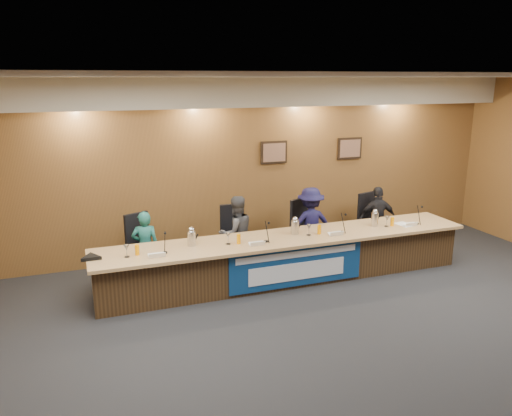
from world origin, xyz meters
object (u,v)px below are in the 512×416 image
Objects in this scene: panelist_b at (236,233)px; carafe_mid at (295,227)px; panelist_c at (310,224)px; carafe_left at (192,239)px; office_chair_b at (235,241)px; office_chair_c at (307,233)px; office_chair_d at (374,225)px; panelist_a at (145,247)px; banner at (297,266)px; panelist_d at (377,219)px; office_chair_a at (145,251)px; speakerphone at (91,257)px; carafe_right at (375,219)px; dais_body at (286,259)px.

panelist_b is 1.04m from carafe_mid.
carafe_left is at bearing 21.49° from panelist_c.
office_chair_b is 1.00× the size of office_chair_c.
office_chair_d is 3.79m from carafe_left.
panelist_a is 5.40× the size of carafe_mid.
banner is 9.73× the size of carafe_left.
carafe_mid is (-2.00, -0.66, 0.24)m from panelist_d.
office_chair_d is (2.78, 0.10, -0.17)m from panelist_b.
office_chair_a is (-1.52, 0.10, -0.17)m from panelist_b.
panelist_c reaches higher than panelist_d.
office_chair_a is 1.00× the size of office_chair_b.
banner is 1.70× the size of panelist_b.
panelist_a is at bearing 164.04° from carafe_mid.
panelist_b is at bearing 11.17° from panelist_d.
speakerphone is (-2.98, 0.37, 0.40)m from banner.
office_chair_b is at bearing 9.11° from panelist_d.
banner is at bearing -145.52° from office_chair_c.
carafe_mid is (2.30, -0.66, 0.27)m from panelist_a.
panelist_a is 2.41m from carafe_mid.
office_chair_b is at bearing 117.25° from banner.
panelist_b reaches higher than panelist_d.
panelist_a is 2.44× the size of office_chair_c.
panelist_a is 2.44× the size of office_chair_d.
speakerphone is at bearing 8.42° from panelist_b.
panelist_a is 2.90m from panelist_c.
carafe_right reaches higher than banner.
office_chair_c is 1.04m from carafe_mid.
carafe_left is at bearing 26.79° from panelist_b.
carafe_right is at bearing -0.55° from dais_body.
panelist_d is 3.89× the size of speakerphone.
panelist_b reaches higher than office_chair_c.
panelist_d is at bearing -106.36° from office_chair_d.
panelist_b is (1.52, 0.00, 0.06)m from panelist_a.
panelist_c is 2.91m from office_chair_a.
office_chair_a is at bearing -173.07° from office_chair_b.
office_chair_c is 1.40m from office_chair_d.
dais_body is 2.28m from panelist_d.
carafe_left is 1.04× the size of carafe_mid.
office_chair_b and office_chair_c have the same top height.
carafe_mid is at bearing 0.18° from carafe_left.
office_chair_b is at bearing 163.64° from office_chair_d.
dais_body is 2.29m from office_chair_a.
carafe_right is (1.61, 0.40, 0.49)m from banner.
office_chair_d is 2.17m from carafe_mid.
speakerphone is (-3.74, -0.85, 0.30)m from office_chair_c.
panelist_c is 2.78× the size of office_chair_a.
carafe_left is 3.15m from carafe_right.
banner is 6.88× the size of speakerphone.
carafe_mid is at bearing -37.20° from office_chair_b.
panelist_a is 5.18× the size of carafe_left.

